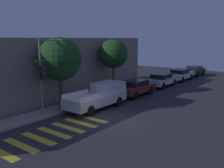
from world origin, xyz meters
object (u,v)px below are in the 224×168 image
pickup_truck (99,96)px  tree_near_corner (60,59)px  tree_midblock (113,54)px  traffic_light_pole (46,66)px  sedan_tail_of_row (194,70)px  sedan_middle (162,80)px  sedan_far_end (180,74)px  sedan_near_corner (135,87)px

pickup_truck → tree_near_corner: (-2.09, 1.92, 2.80)m
tree_midblock → tree_near_corner: bearing=180.0°
traffic_light_pole → sedan_tail_of_row: (24.65, -1.27, -2.66)m
pickup_truck → tree_near_corner: tree_near_corner is taller
sedan_middle → pickup_truck: bearing=180.0°
sedan_far_end → tree_midblock: size_ratio=0.90×
sedan_far_end → tree_near_corner: size_ratio=0.87×
sedan_middle → sedan_tail_of_row: sedan_middle is taller
sedan_far_end → tree_near_corner: bearing=173.8°
sedan_near_corner → tree_midblock: 3.67m
sedan_near_corner → sedan_middle: 5.39m
sedan_middle → sedan_far_end: (5.18, 0.00, -0.00)m
pickup_truck → sedan_middle: size_ratio=1.20×
tree_midblock → sedan_tail_of_row: bearing=-6.6°
sedan_far_end → sedan_middle: bearing=180.0°
sedan_middle → traffic_light_pole: bearing=174.9°
sedan_far_end → traffic_light_pole: bearing=176.3°
traffic_light_pole → sedan_middle: bearing=-5.1°
traffic_light_pole → tree_near_corner: bearing=21.2°
sedan_middle → sedan_tail_of_row: 10.34m
sedan_tail_of_row → tree_near_corner: size_ratio=0.80×
traffic_light_pole → sedan_tail_of_row: size_ratio=1.22×
sedan_near_corner → sedan_tail_of_row: (15.72, -0.00, -0.02)m
sedan_middle → sedan_tail_of_row: (10.34, -0.00, -0.02)m
traffic_light_pole → tree_midblock: 8.14m
traffic_light_pole → tree_near_corner: 1.83m
sedan_tail_of_row → tree_midblock: tree_midblock is taller
sedan_tail_of_row → tree_near_corner: tree_near_corner is taller
sedan_near_corner → tree_near_corner: bearing=165.2°
sedan_middle → tree_midblock: (-6.21, 1.92, 3.02)m
traffic_light_pole → sedan_near_corner: bearing=-8.1°
sedan_middle → sedan_tail_of_row: bearing=-0.0°
tree_near_corner → tree_midblock: bearing=-0.0°
pickup_truck → sedan_far_end: pickup_truck is taller
tree_near_corner → sedan_far_end: bearing=-6.2°
pickup_truck → tree_near_corner: 3.99m
traffic_light_pole → sedan_middle: size_ratio=1.18×
sedan_far_end → tree_midblock: (-11.39, 1.92, 3.03)m
sedan_near_corner → tree_midblock: bearing=113.2°
traffic_light_pole → tree_midblock: bearing=4.6°
traffic_light_pole → pickup_truck: (3.78, -1.27, -2.50)m
pickup_truck → sedan_far_end: 15.72m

